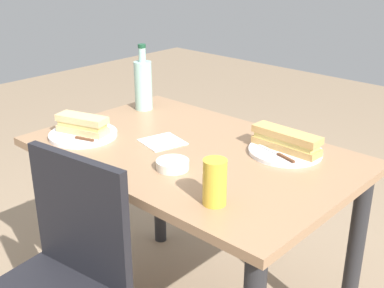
{
  "coord_description": "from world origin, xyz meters",
  "views": [
    {
      "loc": [
        -1.11,
        1.2,
        1.45
      ],
      "look_at": [
        0.0,
        0.0,
        0.78
      ],
      "focal_mm": 46.33,
      "sensor_mm": 36.0,
      "label": 1
    }
  ],
  "objects_px": {
    "dining_table": "(192,180)",
    "chair_far": "(60,281)",
    "beer_glass": "(215,182)",
    "olive_bowl": "(173,165)",
    "plate_near": "(285,151)",
    "water_bottle": "(143,84)",
    "knife_near": "(278,154)",
    "baguette_sandwich_far": "(82,124)",
    "plate_far": "(83,135)",
    "knife_far": "(76,137)",
    "baguette_sandwich_near": "(286,140)"
  },
  "relations": [
    {
      "from": "dining_table",
      "to": "baguette_sandwich_far",
      "type": "xyz_separation_m",
      "value": [
        0.39,
        0.19,
        0.17
      ]
    },
    {
      "from": "beer_glass",
      "to": "knife_far",
      "type": "bearing_deg",
      "value": -0.62
    },
    {
      "from": "chair_far",
      "to": "baguette_sandwich_near",
      "type": "relative_size",
      "value": 3.44
    },
    {
      "from": "dining_table",
      "to": "beer_glass",
      "type": "bearing_deg",
      "value": 141.81
    },
    {
      "from": "knife_near",
      "to": "chair_far",
      "type": "bearing_deg",
      "value": 68.1
    },
    {
      "from": "water_bottle",
      "to": "beer_glass",
      "type": "xyz_separation_m",
      "value": [
        -0.78,
        0.44,
        -0.05
      ]
    },
    {
      "from": "knife_far",
      "to": "olive_bowl",
      "type": "height_order",
      "value": "olive_bowl"
    },
    {
      "from": "knife_near",
      "to": "plate_far",
      "type": "height_order",
      "value": "knife_near"
    },
    {
      "from": "plate_far",
      "to": "beer_glass",
      "type": "distance_m",
      "value": 0.71
    },
    {
      "from": "chair_far",
      "to": "plate_far",
      "type": "height_order",
      "value": "chair_far"
    },
    {
      "from": "water_bottle",
      "to": "olive_bowl",
      "type": "relative_size",
      "value": 2.65
    },
    {
      "from": "chair_far",
      "to": "beer_glass",
      "type": "distance_m",
      "value": 0.56
    },
    {
      "from": "knife_near",
      "to": "plate_far",
      "type": "distance_m",
      "value": 0.74
    },
    {
      "from": "plate_near",
      "to": "knife_far",
      "type": "relative_size",
      "value": 1.47
    },
    {
      "from": "plate_near",
      "to": "beer_glass",
      "type": "xyz_separation_m",
      "value": [
        -0.05,
        0.44,
        0.06
      ]
    },
    {
      "from": "plate_far",
      "to": "knife_far",
      "type": "height_order",
      "value": "knife_far"
    },
    {
      "from": "dining_table",
      "to": "chair_far",
      "type": "bearing_deg",
      "value": 88.89
    },
    {
      "from": "baguette_sandwich_near",
      "to": "plate_far",
      "type": "bearing_deg",
      "value": 30.5
    },
    {
      "from": "plate_far",
      "to": "knife_far",
      "type": "xyz_separation_m",
      "value": [
        -0.03,
        0.05,
        0.01
      ]
    },
    {
      "from": "knife_far",
      "to": "chair_far",
      "type": "bearing_deg",
      "value": 136.49
    },
    {
      "from": "dining_table",
      "to": "water_bottle",
      "type": "xyz_separation_m",
      "value": [
        0.47,
        -0.19,
        0.24
      ]
    },
    {
      "from": "knife_near",
      "to": "beer_glass",
      "type": "relative_size",
      "value": 1.3
    },
    {
      "from": "baguette_sandwich_near",
      "to": "knife_near",
      "type": "relative_size",
      "value": 1.44
    },
    {
      "from": "water_bottle",
      "to": "knife_near",
      "type": "bearing_deg",
      "value": 175.56
    },
    {
      "from": "beer_glass",
      "to": "plate_near",
      "type": "bearing_deg",
      "value": -83.46
    },
    {
      "from": "plate_near",
      "to": "water_bottle",
      "type": "bearing_deg",
      "value": 0.28
    },
    {
      "from": "baguette_sandwich_near",
      "to": "dining_table",
      "type": "bearing_deg",
      "value": 36.63
    },
    {
      "from": "water_bottle",
      "to": "beer_glass",
      "type": "height_order",
      "value": "water_bottle"
    },
    {
      "from": "water_bottle",
      "to": "beer_glass",
      "type": "bearing_deg",
      "value": 150.59
    },
    {
      "from": "chair_far",
      "to": "water_bottle",
      "type": "xyz_separation_m",
      "value": [
        0.46,
        -0.77,
        0.37
      ]
    },
    {
      "from": "beer_glass",
      "to": "baguette_sandwich_far",
      "type": "bearing_deg",
      "value": -4.81
    },
    {
      "from": "baguette_sandwich_near",
      "to": "water_bottle",
      "type": "distance_m",
      "value": 0.73
    },
    {
      "from": "baguette_sandwich_near",
      "to": "beer_glass",
      "type": "bearing_deg",
      "value": 96.54
    },
    {
      "from": "baguette_sandwich_far",
      "to": "olive_bowl",
      "type": "height_order",
      "value": "baguette_sandwich_far"
    },
    {
      "from": "knife_near",
      "to": "plate_far",
      "type": "bearing_deg",
      "value": 26.04
    },
    {
      "from": "water_bottle",
      "to": "beer_glass",
      "type": "distance_m",
      "value": 0.9
    },
    {
      "from": "knife_near",
      "to": "beer_glass",
      "type": "height_order",
      "value": "beer_glass"
    },
    {
      "from": "knife_near",
      "to": "olive_bowl",
      "type": "bearing_deg",
      "value": 55.07
    },
    {
      "from": "dining_table",
      "to": "knife_near",
      "type": "relative_size",
      "value": 6.52
    },
    {
      "from": "chair_far",
      "to": "knife_far",
      "type": "distance_m",
      "value": 0.55
    },
    {
      "from": "water_bottle",
      "to": "olive_bowl",
      "type": "distance_m",
      "value": 0.65
    },
    {
      "from": "water_bottle",
      "to": "baguette_sandwich_far",
      "type": "bearing_deg",
      "value": 101.48
    },
    {
      "from": "knife_far",
      "to": "beer_glass",
      "type": "xyz_separation_m",
      "value": [
        -0.68,
        0.01,
        0.05
      ]
    },
    {
      "from": "knife_near",
      "to": "baguette_sandwich_far",
      "type": "bearing_deg",
      "value": 26.04
    },
    {
      "from": "knife_far",
      "to": "water_bottle",
      "type": "distance_m",
      "value": 0.46
    },
    {
      "from": "plate_near",
      "to": "beer_glass",
      "type": "height_order",
      "value": "beer_glass"
    },
    {
      "from": "plate_far",
      "to": "olive_bowl",
      "type": "bearing_deg",
      "value": -176.84
    },
    {
      "from": "knife_near",
      "to": "water_bottle",
      "type": "bearing_deg",
      "value": -4.44
    },
    {
      "from": "beer_glass",
      "to": "olive_bowl",
      "type": "height_order",
      "value": "beer_glass"
    },
    {
      "from": "plate_far",
      "to": "beer_glass",
      "type": "bearing_deg",
      "value": 175.19
    }
  ]
}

